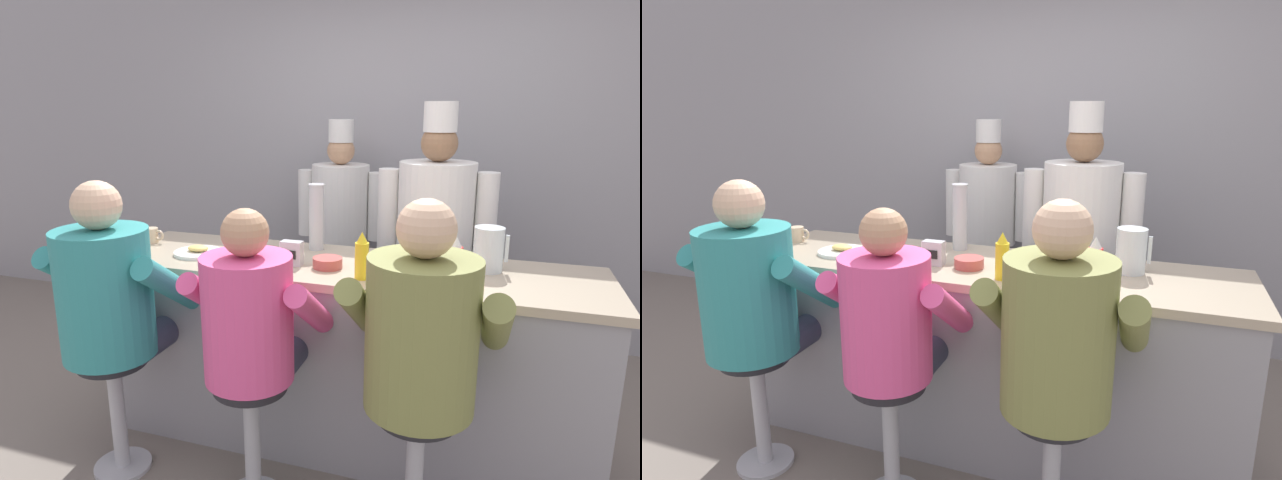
{
  "view_description": "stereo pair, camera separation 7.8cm",
  "coord_description": "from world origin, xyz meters",
  "views": [
    {
      "loc": [
        0.69,
        -2.11,
        1.72
      ],
      "look_at": [
        -0.11,
        0.3,
        1.08
      ],
      "focal_mm": 30.0,
      "sensor_mm": 36.0,
      "label": 1
    },
    {
      "loc": [
        0.77,
        -2.08,
        1.72
      ],
      "look_at": [
        -0.11,
        0.3,
        1.08
      ],
      "focal_mm": 30.0,
      "sensor_mm": 36.0,
      "label": 2
    }
  ],
  "objects": [
    {
      "name": "diner_seated_olive",
      "position": [
        0.47,
        -0.23,
        0.86
      ],
      "size": [
        0.63,
        0.62,
        1.41
      ],
      "color": "#B2B5BA",
      "rests_on": "ground_plane"
    },
    {
      "name": "ketchup_bottle_red",
      "position": [
        0.55,
        0.1,
        1.07
      ],
      "size": [
        0.06,
        0.06,
        0.24
      ],
      "color": "red",
      "rests_on": "diner_counter"
    },
    {
      "name": "diner_seated_teal",
      "position": [
        -0.94,
        -0.23,
        0.86
      ],
      "size": [
        0.63,
        0.62,
        1.41
      ],
      "color": "#B2B5BA",
      "rests_on": "ground_plane"
    },
    {
      "name": "napkin_dispenser_chrome",
      "position": [
        -0.24,
        0.24,
        1.02
      ],
      "size": [
        0.11,
        0.06,
        0.12
      ],
      "color": "silver",
      "rests_on": "diner_counter"
    },
    {
      "name": "water_pitcher_clear",
      "position": [
        0.68,
        0.44,
        1.07
      ],
      "size": [
        0.16,
        0.14,
        0.21
      ],
      "color": "silver",
      "rests_on": "diner_counter"
    },
    {
      "name": "ground_plane",
      "position": [
        0.0,
        0.0,
        0.0
      ],
      "size": [
        20.0,
        20.0,
        0.0
      ],
      "primitive_type": "plane",
      "color": "slate"
    },
    {
      "name": "hot_sauce_bottle_orange",
      "position": [
        0.28,
        0.1,
        1.02
      ],
      "size": [
        0.04,
        0.04,
        0.13
      ],
      "color": "orange",
      "rests_on": "diner_counter"
    },
    {
      "name": "cereal_bowl",
      "position": [
        -0.05,
        0.25,
        0.98
      ],
      "size": [
        0.15,
        0.15,
        0.05
      ],
      "color": "#B24C47",
      "rests_on": "diner_counter"
    },
    {
      "name": "wall_back",
      "position": [
        0.0,
        1.91,
        1.35
      ],
      "size": [
        10.0,
        0.06,
        2.7
      ],
      "color": "#99999E",
      "rests_on": "ground_plane"
    },
    {
      "name": "cup_stack_steel",
      "position": [
        -0.22,
        0.55,
        1.14
      ],
      "size": [
        0.09,
        0.09,
        0.36
      ],
      "color": "#B7BABF",
      "rests_on": "diner_counter"
    },
    {
      "name": "breakfast_plate",
      "position": [
        -0.77,
        0.26,
        0.97
      ],
      "size": [
        0.25,
        0.25,
        0.05
      ],
      "color": "white",
      "rests_on": "diner_counter"
    },
    {
      "name": "coffee_mug_tan",
      "position": [
        -1.15,
        0.4,
        1.0
      ],
      "size": [
        0.12,
        0.08,
        0.08
      ],
      "color": "beige",
      "rests_on": "diner_counter"
    },
    {
      "name": "cook_in_whites_far",
      "position": [
        0.37,
        0.99,
        0.96
      ],
      "size": [
        0.68,
        0.44,
        1.74
      ],
      "color": "#232328",
      "rests_on": "ground_plane"
    },
    {
      "name": "diner_seated_pink",
      "position": [
        -0.23,
        -0.23,
        0.83
      ],
      "size": [
        0.57,
        0.56,
        1.33
      ],
      "color": "#B2B5BA",
      "rests_on": "ground_plane"
    },
    {
      "name": "cook_in_whites_near",
      "position": [
        -0.36,
        1.52,
        0.89
      ],
      "size": [
        0.64,
        0.41,
        1.63
      ],
      "color": "#232328",
      "rests_on": "ground_plane"
    },
    {
      "name": "mustard_bottle_yellow",
      "position": [
        0.14,
        0.14,
        1.06
      ],
      "size": [
        0.06,
        0.06,
        0.22
      ],
      "color": "yellow",
      "rests_on": "diner_counter"
    },
    {
      "name": "diner_counter",
      "position": [
        0.0,
        0.34,
        0.48
      ],
      "size": [
        2.48,
        0.68,
        0.96
      ],
      "color": "gray",
      "rests_on": "ground_plane"
    }
  ]
}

